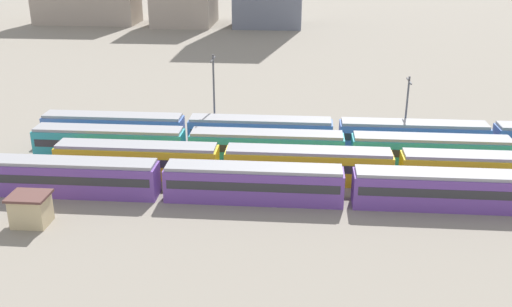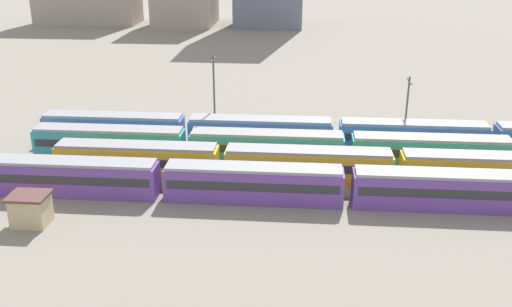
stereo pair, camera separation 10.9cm
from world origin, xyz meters
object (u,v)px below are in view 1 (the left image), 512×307
(catenary_pole_3, at_px, (214,93))
(train_track_0, at_px, (254,183))
(train_track_1, at_px, (308,165))
(train_track_3, at_px, (413,136))
(signal_hut, at_px, (31,209))
(catenary_pole_1, at_px, (407,106))

(catenary_pole_3, bearing_deg, train_track_0, -70.03)
(train_track_0, xyz_separation_m, train_track_1, (5.48, 5.20, 0.00))
(train_track_1, xyz_separation_m, train_track_3, (12.90, 10.40, 0.00))
(catenary_pole_3, xyz_separation_m, signal_hut, (-13.46, -25.38, -4.51))
(train_track_3, relative_size, signal_hut, 26.00)
(train_track_1, bearing_deg, train_track_3, 38.88)
(train_track_1, bearing_deg, signal_hut, -154.94)
(catenary_pole_1, distance_m, signal_hut, 45.90)
(signal_hut, bearing_deg, train_track_0, 18.62)
(train_track_1, height_order, signal_hut, train_track_1)
(train_track_1, height_order, catenary_pole_3, catenary_pole_3)
(signal_hut, bearing_deg, catenary_pole_3, 62.06)
(catenary_pole_3, height_order, signal_hut, catenary_pole_3)
(catenary_pole_1, distance_m, catenary_pole_3, 24.62)
(train_track_0, xyz_separation_m, train_track_3, (18.38, 15.60, 0.00))
(train_track_3, bearing_deg, catenary_pole_1, 100.11)
(catenary_pole_1, height_order, signal_hut, catenary_pole_1)
(train_track_0, height_order, signal_hut, train_track_0)
(train_track_0, relative_size, catenary_pole_1, 6.42)
(train_track_1, bearing_deg, catenary_pole_3, 132.44)
(catenary_pole_1, height_order, catenary_pole_3, catenary_pole_3)
(train_track_0, relative_size, train_track_1, 1.00)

